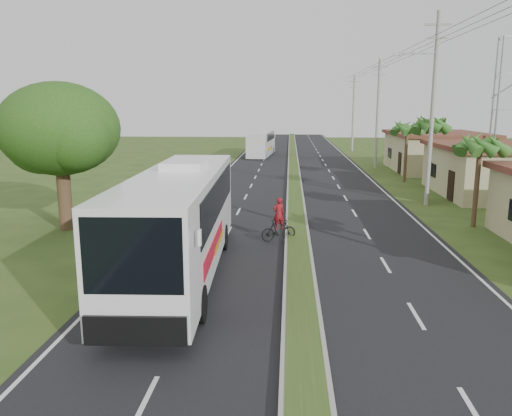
{
  "coord_description": "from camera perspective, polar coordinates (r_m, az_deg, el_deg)",
  "views": [
    {
      "loc": [
        -0.43,
        -14.6,
        6.32
      ],
      "look_at": [
        -1.92,
        7.42,
        1.8
      ],
      "focal_mm": 35.0,
      "sensor_mm": 36.0,
      "label": 1
    }
  ],
  "objects": [
    {
      "name": "coach_bus_main",
      "position": [
        18.77,
        -8.6,
        -0.79
      ],
      "size": [
        3.28,
        13.28,
        4.26
      ],
      "rotation": [
        0.0,
        0.0,
        0.04
      ],
      "color": "white",
      "rests_on": "ground"
    },
    {
      "name": "palm_verge_c",
      "position": [
        34.86,
        19.46,
        8.95
      ],
      "size": [
        2.4,
        2.4,
        5.85
      ],
      "color": "#473321",
      "rests_on": "ground"
    },
    {
      "name": "motorcyclist",
      "position": [
        23.69,
        2.59,
        -2.05
      ],
      "size": [
        1.78,
        1.08,
        2.11
      ],
      "rotation": [
        0.0,
        0.0,
        0.37
      ],
      "color": "black",
      "rests_on": "ground"
    },
    {
      "name": "lane_edge_right",
      "position": [
        35.88,
        15.26,
        1.02
      ],
      "size": [
        0.12,
        160.0,
        0.01
      ],
      "primitive_type": "cube",
      "color": "silver",
      "rests_on": "ground"
    },
    {
      "name": "utility_pole_b",
      "position": [
        33.79,
        19.49,
        10.82
      ],
      "size": [
        3.2,
        0.28,
        12.0
      ],
      "color": "gray",
      "rests_on": "ground"
    },
    {
      "name": "palm_verge_b",
      "position": [
        28.42,
        24.26,
        6.6
      ],
      "size": [
        2.4,
        2.4,
        5.05
      ],
      "color": "#473321",
      "rests_on": "ground"
    },
    {
      "name": "median_strip",
      "position": [
        35.15,
        4.5,
        1.35
      ],
      "size": [
        1.2,
        160.0,
        0.18
      ],
      "color": "gray",
      "rests_on": "ground"
    },
    {
      "name": "utility_pole_c",
      "position": [
        53.35,
        13.73,
        10.55
      ],
      "size": [
        1.6,
        0.28,
        11.0
      ],
      "color": "gray",
      "rests_on": "ground"
    },
    {
      "name": "road_asphalt",
      "position": [
        35.17,
        4.5,
        1.2
      ],
      "size": [
        14.0,
        160.0,
        0.02
      ],
      "primitive_type": "cube",
      "color": "black",
      "rests_on": "ground"
    },
    {
      "name": "ground",
      "position": [
        15.91,
        5.21,
        -11.87
      ],
      "size": [
        180.0,
        180.0,
        0.0
      ],
      "primitive_type": "plane",
      "color": "#2F4519",
      "rests_on": "ground"
    },
    {
      "name": "palm_verge_d",
      "position": [
        43.73,
        16.92,
        8.76
      ],
      "size": [
        2.4,
        2.4,
        5.25
      ],
      "color": "#473321",
      "rests_on": "ground"
    },
    {
      "name": "coach_bus_far",
      "position": [
        64.74,
        0.63,
        7.55
      ],
      "size": [
        3.13,
        10.97,
        3.15
      ],
      "rotation": [
        0.0,
        0.0,
        -0.07
      ],
      "color": "silver",
      "rests_on": "ground"
    },
    {
      "name": "utility_pole_d",
      "position": [
        73.15,
        11.06,
        10.65
      ],
      "size": [
        1.6,
        0.28,
        10.5
      ],
      "color": "gray",
      "rests_on": "ground"
    },
    {
      "name": "lane_edge_left",
      "position": [
        35.72,
        -6.31,
        1.31
      ],
      "size": [
        0.12,
        160.0,
        0.01
      ],
      "primitive_type": "cube",
      "color": "silver",
      "rests_on": "ground"
    },
    {
      "name": "shop_mid",
      "position": [
        39.59,
        25.27,
        3.99
      ],
      "size": [
        7.6,
        10.6,
        3.67
      ],
      "color": "tan",
      "rests_on": "ground"
    },
    {
      "name": "shade_tree",
      "position": [
        27.27,
        -21.73,
        8.05
      ],
      "size": [
        6.3,
        6.0,
        7.54
      ],
      "color": "#473321",
      "rests_on": "ground"
    },
    {
      "name": "shop_far",
      "position": [
        52.8,
        19.82,
        6.12
      ],
      "size": [
        8.6,
        11.6,
        3.82
      ],
      "color": "tan",
      "rests_on": "ground"
    }
  ]
}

